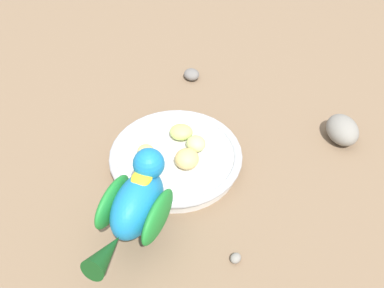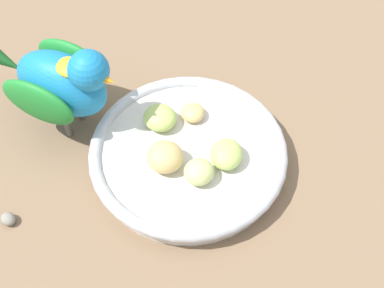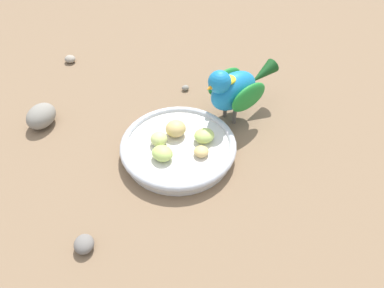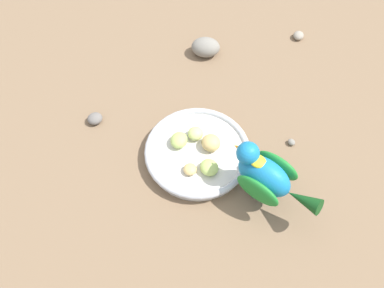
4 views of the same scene
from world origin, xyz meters
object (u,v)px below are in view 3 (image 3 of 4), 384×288
Objects in this scene: apple_piece_0 at (176,129)px; parrot at (235,88)px; pebble_0 at (84,244)px; apple_piece_3 at (204,136)px; apple_piece_1 at (162,153)px; feeding_bowl at (178,147)px; pebble_1 at (70,59)px; pebble_2 at (185,88)px; apple_piece_2 at (159,139)px; rock_large at (41,116)px; apple_piece_4 at (201,151)px.

parrot is at bearing -115.46° from apple_piece_0.
apple_piece_3 is at bearing -99.59° from pebble_0.
pebble_0 is at bearing 88.23° from apple_piece_1.
parrot is at bearing -105.12° from feeding_bowl.
feeding_bowl is 6.66× the size of pebble_0.
pebble_1 reaches higher than pebble_2.
apple_piece_3 is at bearing 16.01° from parrot.
apple_piece_1 is at bearing 5.00° from parrot.
apple_piece_2 reaches higher than rock_large.
pebble_2 is at bearing -61.29° from feeding_bowl.
parrot reaches higher than apple_piece_0.
apple_piece_2 is 0.22m from pebble_0.
rock_large reaches higher than feeding_bowl.
feeding_bowl is 0.05m from apple_piece_3.
apple_piece_0 is 0.06m from apple_piece_1.
pebble_2 is (0.08, -0.40, -0.00)m from pebble_0.
parrot is at bearing -92.53° from apple_piece_3.
apple_piece_1 is 1.02× the size of apple_piece_3.
rock_large is at bearing -36.79° from parrot.
feeding_bowl is 0.23m from pebble_0.
apple_piece_1 is 0.04m from apple_piece_2.
apple_piece_3 is 0.56× the size of rock_large.
pebble_1 is (0.44, -0.12, -0.02)m from apple_piece_4.
pebble_0 is at bearing 91.68° from apple_piece_0.
apple_piece_2 reaches higher than apple_piece_4.
rock_large is at bearing 13.24° from apple_piece_4.
apple_piece_0 is at bearing -77.87° from apple_piece_1.
apple_piece_4 is (-0.05, -0.04, -0.00)m from apple_piece_1.
apple_piece_1 is 0.27m from rock_large.
apple_piece_2 is (0.03, 0.02, 0.02)m from feeding_bowl.
parrot is 5.71× the size of pebble_0.
apple_piece_3 is (-0.06, -0.05, -0.00)m from apple_piece_2.
apple_piece_1 is at bearing -172.87° from rock_large.
pebble_0 is at bearing 75.78° from apple_piece_4.
apple_piece_3 is at bearing 133.07° from pebble_2.
parrot is 11.14× the size of pebble_2.
feeding_bowl is at bearing 118.71° from pebble_2.
feeding_bowl reaches higher than pebble_0.
apple_piece_4 reaches higher than pebble_0.
apple_piece_4 is 0.24m from pebble_0.
parrot is at bearing -103.55° from apple_piece_1.
rock_large is at bearing 53.69° from pebble_2.
apple_piece_4 is at bearing 22.32° from parrot.
pebble_1 is at bearing -11.17° from apple_piece_3.
apple_piece_3 is 0.27m from pebble_0.
rock_large is at bearing 13.74° from apple_piece_2.
pebble_1 is (0.36, -0.13, -0.03)m from apple_piece_2.
apple_piece_1 is (0.01, 0.04, 0.02)m from feeding_bowl.
feeding_bowl is 0.04m from apple_piece_0.
apple_piece_4 reaches higher than pebble_2.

